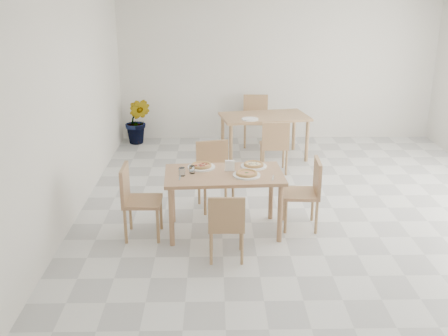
{
  "coord_description": "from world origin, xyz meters",
  "views": [
    {
      "loc": [
        -1.22,
        -6.46,
        2.82
      ],
      "look_at": [
        -1.1,
        -0.67,
        0.82
      ],
      "focal_mm": 42.0,
      "sensor_mm": 36.0,
      "label": 1
    }
  ],
  "objects_px": {
    "chair_north": "(214,170)",
    "pizza_mushroom": "(254,164)",
    "chair_south": "(226,222)",
    "plate_pepperoni": "(201,167)",
    "pizza_margherita": "(247,173)",
    "pizza_pepperoni": "(201,165)",
    "potted_plant": "(138,121)",
    "tumbler_b": "(192,170)",
    "tumbler_a": "(182,172)",
    "plate_margherita": "(247,175)",
    "chair_back_n": "(256,116)",
    "second_table": "(264,120)",
    "chair_west": "(135,196)",
    "plate_empty": "(250,119)",
    "chair_back_s": "(275,143)",
    "chair_east": "(307,189)",
    "main_table": "(224,181)",
    "napkin_holder": "(230,166)",
    "plate_mushroom": "(254,166)"
  },
  "relations": [
    {
      "from": "pizza_mushroom",
      "to": "chair_back_n",
      "type": "height_order",
      "value": "chair_back_n"
    },
    {
      "from": "potted_plant",
      "to": "tumbler_a",
      "type": "bearing_deg",
      "value": -74.79
    },
    {
      "from": "chair_north",
      "to": "plate_pepperoni",
      "type": "bearing_deg",
      "value": -117.98
    },
    {
      "from": "chair_south",
      "to": "plate_pepperoni",
      "type": "height_order",
      "value": "chair_south"
    },
    {
      "from": "chair_back_s",
      "to": "chair_back_n",
      "type": "relative_size",
      "value": 0.93
    },
    {
      "from": "chair_west",
      "to": "chair_east",
      "type": "bearing_deg",
      "value": -83.94
    },
    {
      "from": "chair_north",
      "to": "plate_empty",
      "type": "xyz_separation_m",
      "value": [
        0.6,
        1.82,
        0.25
      ]
    },
    {
      "from": "chair_east",
      "to": "napkin_holder",
      "type": "distance_m",
      "value": 0.99
    },
    {
      "from": "plate_pepperoni",
      "to": "pizza_pepperoni",
      "type": "distance_m",
      "value": 0.02
    },
    {
      "from": "second_table",
      "to": "chair_back_n",
      "type": "relative_size",
      "value": 1.71
    },
    {
      "from": "tumbler_a",
      "to": "potted_plant",
      "type": "relative_size",
      "value": 0.11
    },
    {
      "from": "potted_plant",
      "to": "plate_empty",
      "type": "bearing_deg",
      "value": -30.72
    },
    {
      "from": "chair_north",
      "to": "pizza_mushroom",
      "type": "height_order",
      "value": "chair_north"
    },
    {
      "from": "chair_north",
      "to": "tumbler_b",
      "type": "relative_size",
      "value": 9.84
    },
    {
      "from": "napkin_holder",
      "to": "chair_back_s",
      "type": "relative_size",
      "value": 0.16
    },
    {
      "from": "pizza_margherita",
      "to": "pizza_pepperoni",
      "type": "distance_m",
      "value": 0.61
    },
    {
      "from": "plate_pepperoni",
      "to": "tumbler_b",
      "type": "bearing_deg",
      "value": -118.16
    },
    {
      "from": "tumbler_a",
      "to": "chair_west",
      "type": "bearing_deg",
      "value": -175.93
    },
    {
      "from": "tumbler_a",
      "to": "tumbler_b",
      "type": "relative_size",
      "value": 1.06
    },
    {
      "from": "chair_north",
      "to": "chair_east",
      "type": "bearing_deg",
      "value": -44.77
    },
    {
      "from": "main_table",
      "to": "tumbler_b",
      "type": "xyz_separation_m",
      "value": [
        -0.37,
        0.01,
        0.14
      ]
    },
    {
      "from": "chair_back_s",
      "to": "potted_plant",
      "type": "height_order",
      "value": "potted_plant"
    },
    {
      "from": "chair_west",
      "to": "second_table",
      "type": "xyz_separation_m",
      "value": [
        1.79,
        3.02,
        0.15
      ]
    },
    {
      "from": "pizza_margherita",
      "to": "potted_plant",
      "type": "relative_size",
      "value": 0.37
    },
    {
      "from": "chair_back_s",
      "to": "plate_empty",
      "type": "relative_size",
      "value": 3.11
    },
    {
      "from": "chair_north",
      "to": "chair_back_s",
      "type": "relative_size",
      "value": 1.03
    },
    {
      "from": "plate_mushroom",
      "to": "plate_empty",
      "type": "bearing_deg",
      "value": 87.25
    },
    {
      "from": "pizza_mushroom",
      "to": "chair_back_s",
      "type": "xyz_separation_m",
      "value": [
        0.47,
        1.86,
        -0.28
      ]
    },
    {
      "from": "plate_pepperoni",
      "to": "pizza_pepperoni",
      "type": "relative_size",
      "value": 1.15
    },
    {
      "from": "chair_north",
      "to": "second_table",
      "type": "xyz_separation_m",
      "value": [
        0.86,
        2.11,
        0.15
      ]
    },
    {
      "from": "tumbler_b",
      "to": "potted_plant",
      "type": "relative_size",
      "value": 0.1
    },
    {
      "from": "main_table",
      "to": "tumbler_a",
      "type": "relative_size",
      "value": 14.99
    },
    {
      "from": "chair_south",
      "to": "chair_back_n",
      "type": "distance_m",
      "value": 4.51
    },
    {
      "from": "plate_pepperoni",
      "to": "potted_plant",
      "type": "relative_size",
      "value": 0.38
    },
    {
      "from": "plate_margherita",
      "to": "chair_back_n",
      "type": "bearing_deg",
      "value": 84.0
    },
    {
      "from": "potted_plant",
      "to": "chair_south",
      "type": "bearing_deg",
      "value": -71.05
    },
    {
      "from": "chair_south",
      "to": "chair_east",
      "type": "relative_size",
      "value": 0.89
    },
    {
      "from": "tumbler_a",
      "to": "plate_empty",
      "type": "xyz_separation_m",
      "value": [
        0.97,
        2.69,
        -0.04
      ]
    },
    {
      "from": "tumbler_a",
      "to": "chair_back_s",
      "type": "bearing_deg",
      "value": 58.4
    },
    {
      "from": "chair_west",
      "to": "tumbler_b",
      "type": "height_order",
      "value": "chair_west"
    },
    {
      "from": "pizza_mushroom",
      "to": "chair_west",
      "type": "bearing_deg",
      "value": -166.51
    },
    {
      "from": "plate_margherita",
      "to": "potted_plant",
      "type": "distance_m",
      "value": 4.32
    },
    {
      "from": "potted_plant",
      "to": "chair_north",
      "type": "bearing_deg",
      "value": -64.65
    },
    {
      "from": "chair_east",
      "to": "tumbler_b",
      "type": "relative_size",
      "value": 9.67
    },
    {
      "from": "plate_pepperoni",
      "to": "pizza_margherita",
      "type": "distance_m",
      "value": 0.61
    },
    {
      "from": "chair_west",
      "to": "chair_back_n",
      "type": "xyz_separation_m",
      "value": [
        1.7,
        3.85,
        0.02
      ]
    },
    {
      "from": "plate_mushroom",
      "to": "plate_empty",
      "type": "xyz_separation_m",
      "value": [
        0.11,
        2.39,
        0.0
      ]
    },
    {
      "from": "chair_east",
      "to": "potted_plant",
      "type": "xyz_separation_m",
      "value": [
        -2.56,
        3.72,
        -0.07
      ]
    },
    {
      "from": "napkin_holder",
      "to": "tumbler_b",
      "type": "bearing_deg",
      "value": -174.03
    },
    {
      "from": "plate_pepperoni",
      "to": "pizza_mushroom",
      "type": "height_order",
      "value": "pizza_mushroom"
    }
  ]
}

